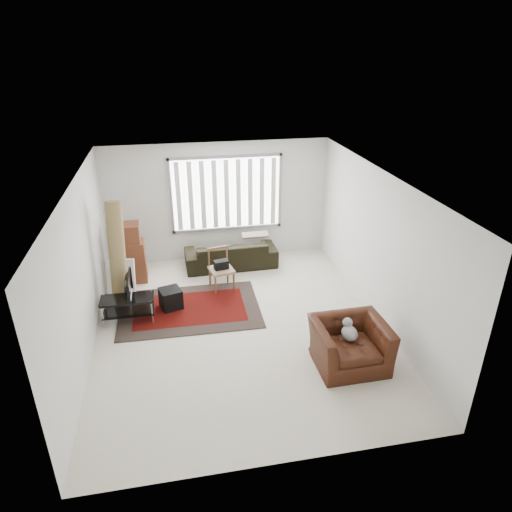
{
  "coord_description": "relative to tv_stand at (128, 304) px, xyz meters",
  "views": [
    {
      "loc": [
        -1.01,
        -6.8,
        4.66
      ],
      "look_at": [
        0.43,
        0.67,
        1.05
      ],
      "focal_mm": 32.0,
      "sensor_mm": 36.0,
      "label": 1
    }
  ],
  "objects": [
    {
      "name": "moving_boxes",
      "position": [
        0.04,
        1.61,
        0.25
      ],
      "size": [
        0.52,
        0.48,
        1.27
      ],
      "color": "brown",
      "rests_on": "ground"
    },
    {
      "name": "tv",
      "position": [
        0.0,
        0.0,
        0.35
      ],
      "size": [
        0.1,
        0.77,
        0.44
      ],
      "primitive_type": "imported",
      "rotation": [
        0.0,
        0.0,
        1.57
      ],
      "color": "black",
      "rests_on": "tv_stand"
    },
    {
      "name": "armchair",
      "position": [
        3.48,
        -1.93,
        0.08
      ],
      "size": [
        1.15,
        1.0,
        0.84
      ],
      "rotation": [
        0.0,
        0.0,
        0.02
      ],
      "color": "#3B180C",
      "rests_on": "ground"
    },
    {
      "name": "rolled_rug",
      "position": [
        -0.15,
        0.65,
        0.69
      ],
      "size": [
        0.4,
        0.74,
        2.05
      ],
      "primitive_type": "cylinder",
      "rotation": [
        -0.2,
        0.0,
        -0.14
      ],
      "color": "olive",
      "rests_on": "ground"
    },
    {
      "name": "persian_rug",
      "position": [
        1.11,
        0.17,
        -0.33
      ],
      "size": [
        2.67,
        1.8,
        0.02
      ],
      "color": "black",
      "rests_on": "ground"
    },
    {
      "name": "sofa",
      "position": [
        2.15,
        1.88,
        0.05
      ],
      "size": [
        2.06,
        0.93,
        0.78
      ],
      "primitive_type": "imported",
      "rotation": [
        0.0,
        0.0,
        3.16
      ],
      "color": "black",
      "rests_on": "ground"
    },
    {
      "name": "room",
      "position": [
        1.98,
        -0.06,
        1.42
      ],
      "size": [
        6.0,
        6.02,
        2.71
      ],
      "color": "beige",
      "rests_on": "ground"
    },
    {
      "name": "tv_stand",
      "position": [
        0.0,
        0.0,
        0.0
      ],
      "size": [
        0.95,
        0.43,
        0.47
      ],
      "color": "black",
      "rests_on": "ground"
    },
    {
      "name": "white_flatpack",
      "position": [
        -0.2,
        1.1,
        0.02
      ],
      "size": [
        0.6,
        0.34,
        0.72
      ],
      "primitive_type": "cube",
      "rotation": [
        -0.23,
        0.0,
        -0.18
      ],
      "color": "silver",
      "rests_on": "ground"
    },
    {
      "name": "side_chair",
      "position": [
        1.81,
        0.89,
        0.13
      ],
      "size": [
        0.54,
        0.54,
        0.86
      ],
      "rotation": [
        0.0,
        0.0,
        0.2
      ],
      "color": "#836F56",
      "rests_on": "ground"
    },
    {
      "name": "subwoofer",
      "position": [
        0.76,
        0.3,
        -0.13
      ],
      "size": [
        0.47,
        0.47,
        0.38
      ],
      "primitive_type": "cube",
      "rotation": [
        0.0,
        0.0,
        0.28
      ],
      "color": "black",
      "rests_on": "persian_rug"
    }
  ]
}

